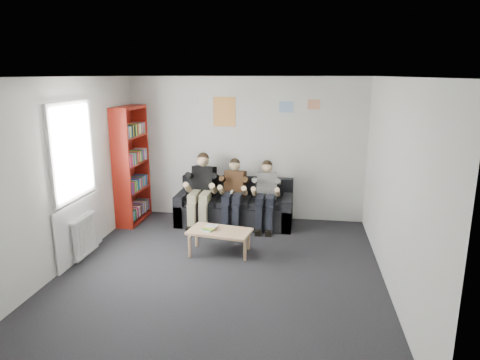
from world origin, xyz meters
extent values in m
plane|color=black|center=(0.00, 0.00, 0.00)|extent=(5.00, 5.00, 0.00)
plane|color=white|center=(0.00, 0.00, 2.70)|extent=(5.00, 5.00, 0.00)
plane|color=silver|center=(0.00, 2.50, 1.35)|extent=(4.50, 0.00, 4.50)
plane|color=silver|center=(0.00, -2.50, 1.35)|extent=(4.50, 0.00, 4.50)
plane|color=silver|center=(-2.25, 0.00, 1.35)|extent=(0.00, 5.00, 5.00)
plane|color=silver|center=(2.25, 0.00, 1.35)|extent=(0.00, 5.00, 5.00)
cube|color=black|center=(-0.14, 2.05, 0.20)|extent=(2.13, 0.87, 0.41)
cube|color=black|center=(-0.14, 2.39, 0.61)|extent=(2.13, 0.19, 0.42)
cube|color=black|center=(-1.11, 2.05, 0.29)|extent=(0.17, 0.87, 0.58)
cube|color=black|center=(0.84, 2.05, 0.29)|extent=(0.17, 0.87, 0.58)
cube|color=black|center=(-0.14, 1.98, 0.45)|extent=(1.78, 0.60, 0.10)
cube|color=maroon|center=(-2.07, 1.94, 1.09)|extent=(0.33, 0.98, 2.17)
cube|color=tan|center=(-0.15, 0.66, 0.36)|extent=(0.95, 0.52, 0.04)
cylinder|color=tan|center=(-0.57, 0.45, 0.17)|extent=(0.05, 0.05, 0.34)
cylinder|color=tan|center=(0.28, 0.45, 0.17)|extent=(0.05, 0.05, 0.34)
cylinder|color=tan|center=(-0.57, 0.88, 0.17)|extent=(0.05, 0.05, 0.34)
cylinder|color=tan|center=(0.28, 0.88, 0.17)|extent=(0.05, 0.05, 0.34)
cube|color=silver|center=(-0.34, 0.61, 0.39)|extent=(0.17, 0.13, 0.01)
cube|color=green|center=(-0.32, 0.64, 0.40)|extent=(0.17, 0.13, 0.01)
cube|color=yellow|center=(-0.30, 0.67, 0.41)|extent=(0.17, 0.13, 0.01)
cube|color=silver|center=(-0.28, 0.70, 0.43)|extent=(0.17, 0.13, 0.01)
cube|color=black|center=(-0.73, 2.11, 0.78)|extent=(0.42, 0.31, 0.59)
sphere|color=tan|center=(-0.73, 2.07, 1.19)|extent=(0.23, 0.23, 0.23)
sphere|color=black|center=(-0.73, 2.08, 1.23)|extent=(0.22, 0.22, 0.22)
cube|color=gray|center=(-0.73, 1.80, 0.58)|extent=(0.37, 0.48, 0.16)
cube|color=gray|center=(-0.73, 1.57, 0.25)|extent=(0.35, 0.15, 0.50)
cube|color=black|center=(-0.73, 1.50, 0.05)|extent=(0.35, 0.27, 0.10)
cube|color=#4E2F1A|center=(-0.14, 2.10, 0.75)|extent=(0.37, 0.27, 0.53)
sphere|color=tan|center=(-0.14, 2.06, 1.12)|extent=(0.20, 0.20, 0.20)
sphere|color=black|center=(-0.14, 2.07, 1.15)|extent=(0.20, 0.20, 0.20)
cube|color=black|center=(-0.14, 1.82, 0.57)|extent=(0.33, 0.43, 0.14)
cube|color=black|center=(-0.14, 1.61, 0.25)|extent=(0.32, 0.13, 0.50)
cube|color=black|center=(-0.14, 1.56, 0.05)|extent=(0.32, 0.24, 0.09)
cube|color=silver|center=(-0.14, 1.73, 0.71)|extent=(0.04, 0.13, 0.04)
cube|color=silver|center=(0.46, 2.10, 0.75)|extent=(0.36, 0.27, 0.51)
sphere|color=tan|center=(0.46, 2.06, 1.10)|extent=(0.20, 0.20, 0.20)
sphere|color=black|center=(0.46, 2.07, 1.13)|extent=(0.19, 0.19, 0.19)
cube|color=black|center=(0.46, 1.82, 0.57)|extent=(0.33, 0.42, 0.14)
cube|color=black|center=(0.46, 1.62, 0.25)|extent=(0.31, 0.13, 0.50)
cube|color=black|center=(0.46, 1.57, 0.05)|extent=(0.31, 0.24, 0.09)
cylinder|color=white|center=(-2.15, -0.08, 0.35)|extent=(0.06, 0.06, 0.60)
cylinder|color=white|center=(-2.15, 0.00, 0.35)|extent=(0.06, 0.06, 0.60)
cylinder|color=white|center=(-2.15, 0.08, 0.35)|extent=(0.06, 0.06, 0.60)
cylinder|color=white|center=(-2.15, 0.16, 0.35)|extent=(0.06, 0.06, 0.60)
cylinder|color=white|center=(-2.15, 0.24, 0.35)|extent=(0.06, 0.06, 0.60)
cylinder|color=white|center=(-2.15, 0.32, 0.35)|extent=(0.06, 0.06, 0.60)
cylinder|color=white|center=(-2.15, 0.40, 0.35)|extent=(0.06, 0.06, 0.60)
cylinder|color=white|center=(-2.15, 0.48, 0.35)|extent=(0.06, 0.06, 0.60)
cube|color=white|center=(-2.15, 0.20, 0.07)|extent=(0.10, 0.64, 0.04)
cube|color=white|center=(-2.15, 0.20, 0.63)|extent=(0.10, 0.64, 0.04)
cube|color=white|center=(-2.23, 0.20, 1.65)|extent=(0.02, 1.00, 1.30)
cube|color=silver|center=(-2.22, 0.20, 2.33)|extent=(0.05, 1.12, 0.06)
cube|color=silver|center=(-2.22, 0.20, 0.97)|extent=(0.05, 1.12, 0.06)
cube|color=silver|center=(-2.22, 0.20, 0.45)|extent=(0.03, 1.30, 0.90)
cube|color=gold|center=(-0.40, 2.49, 2.05)|extent=(0.42, 0.01, 0.55)
cube|color=#45A3EB|center=(0.75, 2.49, 2.15)|extent=(0.25, 0.01, 0.20)
cube|color=#D7438E|center=(1.25, 2.49, 2.20)|extent=(0.22, 0.01, 0.18)
cube|color=silver|center=(-1.00, 2.49, 2.25)|extent=(0.20, 0.01, 0.14)
camera|label=1|loc=(1.10, -5.46, 2.73)|focal=32.00mm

